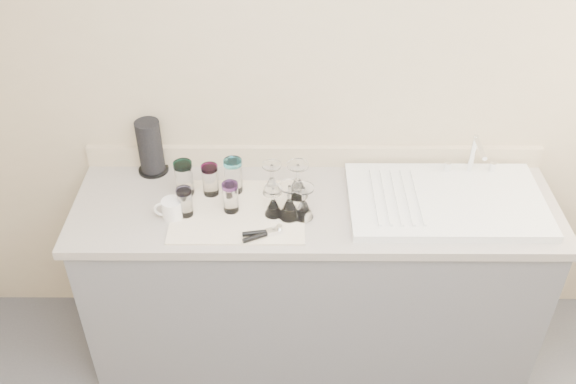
{
  "coord_description": "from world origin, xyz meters",
  "views": [
    {
      "loc": [
        -0.11,
        -0.93,
        2.59
      ],
      "look_at": [
        -0.12,
        1.15,
        1.0
      ],
      "focal_mm": 40.0,
      "sensor_mm": 36.0,
      "label": 1
    }
  ],
  "objects_px": {
    "tumbler_cyan": "(210,180)",
    "goblet_extra": "(303,207)",
    "can_opener": "(262,234)",
    "sink_unit": "(446,200)",
    "goblet_back_right": "(298,185)",
    "goblet_back_left": "(272,183)",
    "paper_towel_roll": "(150,148)",
    "tumbler_teal": "(184,178)",
    "white_mug": "(172,209)",
    "tumbler_lavender": "(231,197)",
    "goblet_front_left": "(273,205)",
    "tumbler_purple": "(233,176)",
    "goblet_front_right": "(289,206)",
    "tumbler_magenta": "(185,202)"
  },
  "relations": [
    {
      "from": "tumbler_teal",
      "to": "tumbler_purple",
      "type": "relative_size",
      "value": 1.0
    },
    {
      "from": "tumbler_purple",
      "to": "goblet_front_left",
      "type": "distance_m",
      "value": 0.24
    },
    {
      "from": "tumbler_cyan",
      "to": "goblet_back_right",
      "type": "bearing_deg",
      "value": -2.38
    },
    {
      "from": "can_opener",
      "to": "goblet_extra",
      "type": "bearing_deg",
      "value": 36.26
    },
    {
      "from": "goblet_extra",
      "to": "white_mug",
      "type": "height_order",
      "value": "goblet_extra"
    },
    {
      "from": "can_opener",
      "to": "tumbler_cyan",
      "type": "bearing_deg",
      "value": 129.65
    },
    {
      "from": "white_mug",
      "to": "tumbler_teal",
      "type": "bearing_deg",
      "value": 77.62
    },
    {
      "from": "tumbler_teal",
      "to": "can_opener",
      "type": "height_order",
      "value": "tumbler_teal"
    },
    {
      "from": "tumbler_teal",
      "to": "paper_towel_roll",
      "type": "relative_size",
      "value": 0.62
    },
    {
      "from": "tumbler_cyan",
      "to": "goblet_extra",
      "type": "xyz_separation_m",
      "value": [
        0.39,
        -0.16,
        -0.02
      ]
    },
    {
      "from": "tumbler_teal",
      "to": "goblet_extra",
      "type": "xyz_separation_m",
      "value": [
        0.5,
        -0.16,
        -0.03
      ]
    },
    {
      "from": "goblet_back_right",
      "to": "goblet_front_right",
      "type": "xyz_separation_m",
      "value": [
        -0.03,
        -0.14,
        -0.0
      ]
    },
    {
      "from": "goblet_front_left",
      "to": "goblet_extra",
      "type": "distance_m",
      "value": 0.12
    },
    {
      "from": "can_opener",
      "to": "goblet_back_right",
      "type": "bearing_deg",
      "value": 61.6
    },
    {
      "from": "tumbler_lavender",
      "to": "goblet_back_right",
      "type": "bearing_deg",
      "value": 19.94
    },
    {
      "from": "tumbler_teal",
      "to": "goblet_back_left",
      "type": "xyz_separation_m",
      "value": [
        0.37,
        0.0,
        -0.03
      ]
    },
    {
      "from": "tumbler_magenta",
      "to": "tumbler_lavender",
      "type": "height_order",
      "value": "tumbler_lavender"
    },
    {
      "from": "paper_towel_roll",
      "to": "tumbler_lavender",
      "type": "bearing_deg",
      "value": -37.92
    },
    {
      "from": "tumbler_cyan",
      "to": "paper_towel_roll",
      "type": "relative_size",
      "value": 0.55
    },
    {
      "from": "tumbler_purple",
      "to": "white_mug",
      "type": "bearing_deg",
      "value": -144.05
    },
    {
      "from": "tumbler_purple",
      "to": "goblet_front_right",
      "type": "height_order",
      "value": "goblet_front_right"
    },
    {
      "from": "tumbler_lavender",
      "to": "goblet_extra",
      "type": "xyz_separation_m",
      "value": [
        0.3,
        -0.04,
        -0.02
      ]
    },
    {
      "from": "sink_unit",
      "to": "tumbler_cyan",
      "type": "bearing_deg",
      "value": 176.61
    },
    {
      "from": "goblet_front_left",
      "to": "white_mug",
      "type": "bearing_deg",
      "value": -177.78
    },
    {
      "from": "goblet_back_left",
      "to": "paper_towel_roll",
      "type": "xyz_separation_m",
      "value": [
        -0.54,
        0.17,
        0.07
      ]
    },
    {
      "from": "sink_unit",
      "to": "tumbler_magenta",
      "type": "distance_m",
      "value": 1.1
    },
    {
      "from": "tumbler_cyan",
      "to": "goblet_back_right",
      "type": "xyz_separation_m",
      "value": [
        0.37,
        -0.02,
        -0.02
      ]
    },
    {
      "from": "sink_unit",
      "to": "white_mug",
      "type": "relative_size",
      "value": 6.76
    },
    {
      "from": "goblet_back_right",
      "to": "paper_towel_roll",
      "type": "distance_m",
      "value": 0.68
    },
    {
      "from": "goblet_back_right",
      "to": "paper_towel_roll",
      "type": "xyz_separation_m",
      "value": [
        -0.65,
        0.19,
        0.06
      ]
    },
    {
      "from": "goblet_front_right",
      "to": "tumbler_magenta",
      "type": "bearing_deg",
      "value": 178.4
    },
    {
      "from": "goblet_back_left",
      "to": "goblet_back_right",
      "type": "distance_m",
      "value": 0.11
    },
    {
      "from": "goblet_front_right",
      "to": "white_mug",
      "type": "height_order",
      "value": "goblet_front_right"
    },
    {
      "from": "tumbler_teal",
      "to": "goblet_front_right",
      "type": "bearing_deg",
      "value": -19.19
    },
    {
      "from": "goblet_back_right",
      "to": "goblet_front_left",
      "type": "bearing_deg",
      "value": -128.7
    },
    {
      "from": "tumbler_cyan",
      "to": "goblet_front_left",
      "type": "distance_m",
      "value": 0.31
    },
    {
      "from": "goblet_back_left",
      "to": "paper_towel_roll",
      "type": "height_order",
      "value": "paper_towel_roll"
    },
    {
      "from": "tumbler_teal",
      "to": "sink_unit",
      "type": "bearing_deg",
      "value": -3.04
    },
    {
      "from": "goblet_back_right",
      "to": "goblet_extra",
      "type": "xyz_separation_m",
      "value": [
        0.02,
        -0.14,
        -0.0
      ]
    },
    {
      "from": "sink_unit",
      "to": "goblet_extra",
      "type": "height_order",
      "value": "sink_unit"
    },
    {
      "from": "tumbler_cyan",
      "to": "tumbler_purple",
      "type": "height_order",
      "value": "tumbler_purple"
    },
    {
      "from": "white_mug",
      "to": "goblet_back_right",
      "type": "bearing_deg",
      "value": 15.34
    },
    {
      "from": "goblet_front_left",
      "to": "white_mug",
      "type": "distance_m",
      "value": 0.42
    },
    {
      "from": "goblet_extra",
      "to": "tumbler_teal",
      "type": "bearing_deg",
      "value": 162.73
    },
    {
      "from": "goblet_front_right",
      "to": "goblet_front_left",
      "type": "bearing_deg",
      "value": 167.16
    },
    {
      "from": "tumbler_cyan",
      "to": "can_opener",
      "type": "bearing_deg",
      "value": -50.35
    },
    {
      "from": "tumbler_purple",
      "to": "goblet_back_right",
      "type": "relative_size",
      "value": 0.96
    },
    {
      "from": "tumbler_lavender",
      "to": "tumbler_cyan",
      "type": "bearing_deg",
      "value": 129.27
    },
    {
      "from": "tumbler_purple",
      "to": "goblet_front_right",
      "type": "bearing_deg",
      "value": -36.08
    },
    {
      "from": "can_opener",
      "to": "sink_unit",
      "type": "bearing_deg",
      "value": 15.79
    }
  ]
}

